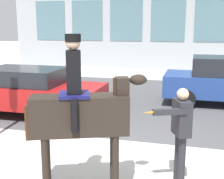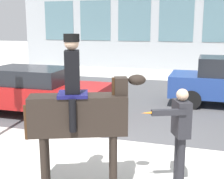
# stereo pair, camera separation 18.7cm
# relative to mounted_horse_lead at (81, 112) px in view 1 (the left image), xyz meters

# --- Properties ---
(ground_plane) EXTENTS (80.00, 80.00, 0.00)m
(ground_plane) POSITION_rel_mounted_horse_lead_xyz_m (-0.01, 1.97, -1.38)
(ground_plane) COLOR #B2AFA8
(road_surface) EXTENTS (20.29, 8.50, 0.01)m
(road_surface) POSITION_rel_mounted_horse_lead_xyz_m (-0.01, 6.72, -1.38)
(road_surface) COLOR #444447
(road_surface) RESTS_ON ground_plane
(mounted_horse_lead) EXTENTS (1.82, 0.97, 2.59)m
(mounted_horse_lead) POSITION_rel_mounted_horse_lead_xyz_m (0.00, 0.00, 0.00)
(mounted_horse_lead) COLOR black
(mounted_horse_lead) RESTS_ON ground_plane
(pedestrian_bystander) EXTENTS (0.77, 0.70, 1.71)m
(pedestrian_bystander) POSITION_rel_mounted_horse_lead_xyz_m (1.51, 0.65, -0.37)
(pedestrian_bystander) COLOR #232328
(pedestrian_bystander) RESTS_ON ground_plane
(street_car_near_lane) EXTENTS (4.57, 1.84, 1.44)m
(street_car_near_lane) POSITION_rel_mounted_horse_lead_xyz_m (-3.19, 3.86, -0.62)
(street_car_near_lane) COLOR maroon
(street_car_near_lane) RESTS_ON ground_plane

